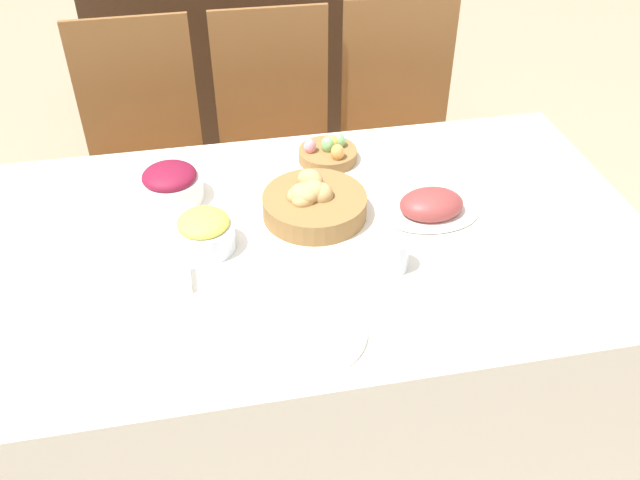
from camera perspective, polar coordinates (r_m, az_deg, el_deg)
The scene contains 17 objects.
ground_plane at distance 2.26m, azimuth -0.67°, elevation -14.55°, with size 12.00×12.00×0.00m, color tan.
dining_table at distance 1.98m, azimuth -0.75°, elevation -8.06°, with size 1.75×1.02×0.74m.
chair_far_center at distance 2.55m, azimuth -3.62°, elevation 8.18°, with size 0.43×0.43×0.99m.
chair_far_left at distance 2.55m, azimuth -14.49°, elevation 6.90°, with size 0.42×0.42×0.99m.
chair_far_right at distance 2.64m, azimuth 6.64°, elevation 9.11°, with size 0.46×0.46×0.99m.
sideboard at distance 3.44m, azimuth -7.49°, elevation 15.13°, with size 1.27×0.44×0.94m.
bread_basket at distance 1.78m, azimuth -0.56°, elevation 3.21°, with size 0.28×0.28×0.11m.
egg_basket at distance 2.02m, azimuth 0.70°, elevation 7.38°, with size 0.17×0.17×0.08m.
ham_platter at distance 1.81m, azimuth 9.35°, elevation 2.82°, with size 0.26×0.18×0.08m.
beet_salad_bowl at distance 1.88m, azimuth -12.47°, elevation 4.61°, with size 0.17×0.17×0.10m.
pineapple_bowl at distance 1.69m, azimuth -9.71°, elevation 0.72°, with size 0.15×0.15×0.10m.
dinner_plate at distance 1.46m, azimuth -0.85°, elevation -7.82°, with size 0.25×0.25×0.01m.
fork at distance 1.46m, azimuth -6.67°, elevation -8.64°, with size 0.02×0.18×0.00m.
knife at distance 1.49m, azimuth 4.81°, elevation -7.08°, with size 0.02×0.18×0.00m.
spoon at distance 1.50m, azimuth 5.93°, elevation -6.91°, with size 0.02×0.18×0.00m.
drinking_cup at distance 1.61m, azimuth 6.14°, elevation -1.20°, with size 0.07×0.07×0.08m.
butter_dish at distance 1.61m, azimuth -13.28°, elevation -3.32°, with size 0.14×0.09×0.03m.
Camera 1 is at (-0.24, -1.35, 1.80)m, focal length 38.00 mm.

